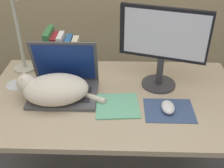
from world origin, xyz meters
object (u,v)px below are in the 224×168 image
Objects in this scene: computer_mouse at (168,107)px; desk_lamp at (19,13)px; cat at (54,89)px; laptop at (64,84)px; notepad at (117,106)px; webcam at (91,58)px; book_row at (62,52)px; cd_disc at (17,85)px; external_monitor at (163,43)px.

desk_lamp is (-0.77, 0.35, 0.34)m from computer_mouse.
laptop is at bearing 62.87° from cat.
notepad is at bearing 174.15° from computer_mouse.
webcam is (-0.41, 0.44, 0.03)m from computer_mouse.
laptop is 0.27m from book_row.
notepad is 0.58m from cd_disc.
desk_lamp is (-0.19, -0.04, 0.25)m from book_row.
webcam reaches higher than notepad.
webcam is (0.16, 0.04, -0.06)m from book_row.
book_row is 2.04× the size of cd_disc.
cd_disc is at bearing 162.07° from notepad.
cd_disc is at bearing 166.46° from laptop.
desk_lamp is 0.48m from webcam.
cat is 1.03× the size of external_monitor.
webcam is at bearing 69.93° from laptop.
external_monitor reaches higher than computer_mouse.
laptop is 0.77× the size of cat.
webcam is (0.36, 0.09, -0.31)m from desk_lamp.
external_monitor is at bearing 94.98° from computer_mouse.
laptop is at bearing -13.54° from cd_disc.
notepad is (0.33, -0.37, -0.10)m from book_row.
computer_mouse is 0.60m from webcam.
cat reaches higher than webcam.
cd_disc is at bearing 150.22° from cat.
computer_mouse is 0.20× the size of desk_lamp.
cat is 0.46m from desk_lamp.
book_row is at bearing 145.51° from computer_mouse.
computer_mouse is at bearing -5.85° from notepad.
laptop is at bearing 165.19° from computer_mouse.
book_row is 0.47× the size of desk_lamp.
webcam is (-0.17, 0.41, 0.05)m from notepad.
book_row reaches higher than computer_mouse.
book_row is 0.51m from notepad.
computer_mouse is at bearing -85.02° from external_monitor.
notepad is (0.32, -0.04, -0.07)m from cat.
book_row is at bearing 13.17° from desk_lamp.
notepad is at bearing -67.60° from webcam.
external_monitor is 4.18× the size of computer_mouse.
laptop reaches higher than cd_disc.
laptop reaches higher than book_row.
book_row is 3.14× the size of webcam.
desk_lamp is 0.39m from cd_disc.
webcam is (-0.39, 0.21, -0.20)m from external_monitor.
laptop reaches higher than computer_mouse.
cat is 0.40m from webcam.
webcam is at bearing 31.04° from cd_disc.
webcam is at bearing 68.52° from cat.
notepad is at bearing -7.63° from cat.
cd_disc is at bearing 165.63° from computer_mouse.
cat is at bearing -86.76° from book_row.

